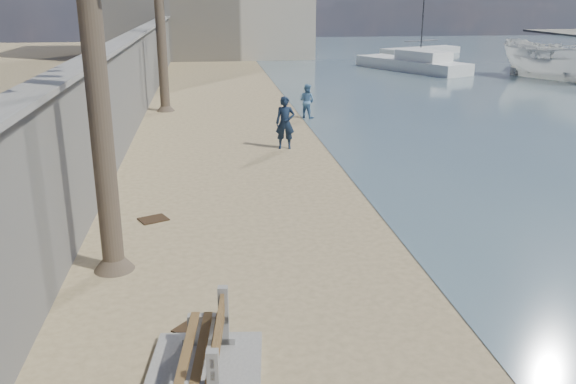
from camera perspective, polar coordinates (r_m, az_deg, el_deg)
seawall at (r=25.64m, az=-14.60°, el=9.65°), size 0.45×70.00×3.50m
wall_cap at (r=25.46m, az=-14.92°, el=13.66°), size 0.80×70.00×0.12m
bench_far at (r=8.78m, az=-8.01°, el=-15.11°), size 1.83×2.50×0.98m
person_a at (r=21.50m, az=-0.27°, el=6.85°), size 0.83×0.63×2.12m
person_b at (r=27.16m, az=1.78°, el=8.68°), size 1.01×0.99×1.66m
boat_cruiser at (r=42.89m, az=24.02°, el=11.34°), size 4.09×4.13×3.58m
yacht_near at (r=49.65m, az=22.60°, el=11.00°), size 7.60×9.92×1.50m
yacht_far at (r=45.77m, az=11.47°, el=11.51°), size 6.41×9.44×1.50m
sailboat_west at (r=59.10m, az=12.31°, el=12.81°), size 8.18×5.00×10.83m
debris_c at (r=15.14m, az=-12.49°, el=-2.50°), size 0.81×0.75×0.03m
debris_d at (r=10.25m, az=-8.88°, el=-12.65°), size 0.72×0.71×0.03m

